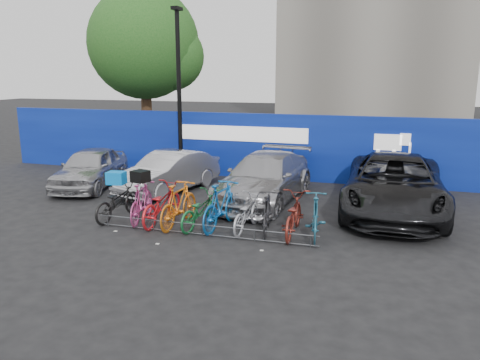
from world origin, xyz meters
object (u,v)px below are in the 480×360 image
at_px(bike_7, 267,213).
at_px(lamppost, 179,89).
at_px(bike_1, 142,202).
at_px(bike_4, 201,210).
at_px(bike_5, 221,205).
at_px(car_0, 90,168).
at_px(car_3, 394,185).
at_px(car_2, 264,178).
at_px(bike_6, 247,213).
at_px(bike_rack, 202,230).
at_px(bike_9, 315,216).
at_px(bike_8, 293,215).
at_px(tree, 149,46).
at_px(bike_2, 162,204).
at_px(car_1, 169,172).
at_px(bike_3, 179,204).
at_px(bike_0, 118,201).

bearing_deg(bike_7, lamppost, -57.17).
bearing_deg(bike_1, bike_7, 171.06).
xyz_separation_m(bike_4, bike_5, (0.52, 0.10, 0.14)).
xyz_separation_m(car_0, car_3, (9.88, -0.12, 0.12)).
relative_size(car_2, bike_6, 2.90).
distance_m(bike_4, bike_6, 1.19).
height_order(bike_rack, car_3, car_3).
xyz_separation_m(car_2, car_3, (3.76, -0.13, 0.08)).
distance_m(car_3, bike_9, 3.25).
xyz_separation_m(bike_4, bike_8, (2.34, 0.12, 0.04)).
distance_m(car_0, car_2, 6.12).
xyz_separation_m(tree, bike_9, (9.37, -9.92, -4.54)).
height_order(car_3, bike_2, car_3).
relative_size(bike_rack, bike_7, 3.37).
relative_size(car_1, bike_6, 2.35).
bearing_deg(bike_3, bike_rack, 151.11).
xyz_separation_m(bike_2, bike_9, (3.98, 0.08, 0.01)).
height_order(bike_0, bike_5, bike_5).
distance_m(bike_4, bike_5, 0.55).
distance_m(bike_1, bike_8, 4.02).
height_order(car_2, bike_0, car_2).
xyz_separation_m(bike_3, bike_8, (2.91, 0.17, -0.07)).
bearing_deg(car_2, car_1, -178.03).
bearing_deg(lamppost, car_2, -32.51).
bearing_deg(lamppost, tree, 127.51).
height_order(car_2, bike_9, car_2).
height_order(bike_rack, bike_8, bike_8).
bearing_deg(tree, bike_8, -48.35).
height_order(lamppost, bike_6, lamppost).
relative_size(lamppost, car_0, 1.54).
xyz_separation_m(car_3, bike_6, (-3.51, -2.69, -0.35)).
distance_m(tree, bike_3, 12.54).
xyz_separation_m(car_0, bike_5, (5.71, -2.83, -0.08)).
bearing_deg(bike_0, bike_rack, 173.23).
bearing_deg(bike_0, bike_4, -174.18).
height_order(car_3, bike_3, car_3).
height_order(bike_1, bike_3, bike_3).
bearing_deg(car_0, bike_6, -35.68).
height_order(bike_rack, car_1, car_1).
distance_m(tree, bike_8, 14.05).
distance_m(bike_1, bike_9, 4.56).
height_order(bike_7, bike_8, bike_8).
relative_size(bike_0, bike_3, 0.96).
relative_size(tree, car_2, 1.58).
bearing_deg(car_3, bike_4, -148.48).
distance_m(car_0, car_3, 9.88).
bearing_deg(bike_1, bike_8, 170.76).
distance_m(bike_6, bike_8, 1.16).
xyz_separation_m(car_3, bike_0, (-7.09, -2.78, -0.32)).
relative_size(tree, bike_4, 4.44).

